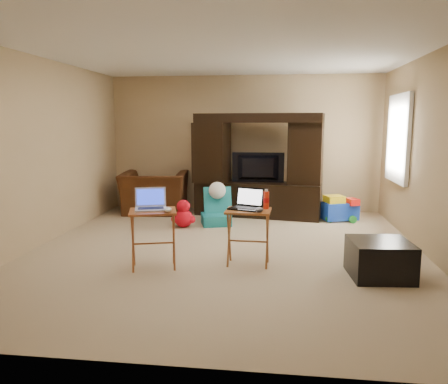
# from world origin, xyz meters

# --- Properties ---
(floor) EXTENTS (5.50, 5.50, 0.00)m
(floor) POSITION_xyz_m (0.00, 0.00, 0.00)
(floor) COLOR #C4AE88
(floor) RESTS_ON ground
(ceiling) EXTENTS (5.50, 5.50, 0.00)m
(ceiling) POSITION_xyz_m (0.00, 0.00, 2.50)
(ceiling) COLOR silver
(ceiling) RESTS_ON ground
(wall_back) EXTENTS (5.00, 0.00, 5.00)m
(wall_back) POSITION_xyz_m (0.00, 2.75, 1.25)
(wall_back) COLOR tan
(wall_back) RESTS_ON ground
(wall_front) EXTENTS (5.00, 0.00, 5.00)m
(wall_front) POSITION_xyz_m (0.00, -2.75, 1.25)
(wall_front) COLOR tan
(wall_front) RESTS_ON ground
(wall_left) EXTENTS (0.00, 5.50, 5.50)m
(wall_left) POSITION_xyz_m (-2.50, 0.00, 1.25)
(wall_left) COLOR tan
(wall_left) RESTS_ON ground
(wall_right) EXTENTS (0.00, 5.50, 5.50)m
(wall_right) POSITION_xyz_m (2.50, 0.00, 1.25)
(wall_right) COLOR tan
(wall_right) RESTS_ON ground
(window_pane) EXTENTS (0.00, 1.20, 1.20)m
(window_pane) POSITION_xyz_m (2.48, 1.55, 1.40)
(window_pane) COLOR white
(window_pane) RESTS_ON ground
(window_frame) EXTENTS (0.06, 1.14, 1.34)m
(window_frame) POSITION_xyz_m (2.46, 1.55, 1.40)
(window_frame) COLOR white
(window_frame) RESTS_ON ground
(entertainment_center) EXTENTS (2.26, 0.89, 1.80)m
(entertainment_center) POSITION_xyz_m (0.30, 2.19, 0.90)
(entertainment_center) COLOR black
(entertainment_center) RESTS_ON floor
(television) EXTENTS (0.91, 0.12, 0.53)m
(television) POSITION_xyz_m (0.30, 2.15, 0.86)
(television) COLOR black
(television) RESTS_ON entertainment_center
(recliner) EXTENTS (1.25, 1.12, 0.75)m
(recliner) POSITION_xyz_m (-1.59, 2.22, 0.37)
(recliner) COLOR #45220E
(recliner) RESTS_ON floor
(child_rocker) EXTENTS (0.58, 0.63, 0.61)m
(child_rocker) POSITION_xyz_m (-0.33, 1.42, 0.30)
(child_rocker) COLOR #17777F
(child_rocker) RESTS_ON floor
(plush_toy) EXTENTS (0.40, 0.33, 0.45)m
(plush_toy) POSITION_xyz_m (-0.82, 1.18, 0.22)
(plush_toy) COLOR red
(plush_toy) RESTS_ON floor
(push_toy) EXTENTS (0.69, 0.59, 0.44)m
(push_toy) POSITION_xyz_m (1.70, 1.97, 0.22)
(push_toy) COLOR blue
(push_toy) RESTS_ON floor
(ottoman) EXTENTS (0.67, 0.67, 0.40)m
(ottoman) POSITION_xyz_m (1.75, -0.76, 0.20)
(ottoman) COLOR black
(ottoman) RESTS_ON floor
(tray_table_left) EXTENTS (0.61, 0.54, 0.67)m
(tray_table_left) POSITION_xyz_m (-0.73, -0.79, 0.34)
(tray_table_left) COLOR #A15927
(tray_table_left) RESTS_ON floor
(tray_table_right) EXTENTS (0.52, 0.42, 0.66)m
(tray_table_right) POSITION_xyz_m (0.32, -0.54, 0.33)
(tray_table_right) COLOR #A35B27
(tray_table_right) RESTS_ON floor
(laptop_left) EXTENTS (0.42, 0.38, 0.24)m
(laptop_left) POSITION_xyz_m (-0.76, -0.76, 0.79)
(laptop_left) COLOR silver
(laptop_left) RESTS_ON tray_table_left
(laptop_right) EXTENTS (0.42, 0.38, 0.24)m
(laptop_right) POSITION_xyz_m (0.28, -0.52, 0.78)
(laptop_right) COLOR black
(laptop_right) RESTS_ON tray_table_right
(mouse_left) EXTENTS (0.11, 0.15, 0.06)m
(mouse_left) POSITION_xyz_m (-0.54, -0.86, 0.70)
(mouse_left) COLOR silver
(mouse_left) RESTS_ON tray_table_left
(mouse_right) EXTENTS (0.12, 0.15, 0.05)m
(mouse_right) POSITION_xyz_m (0.45, -0.66, 0.68)
(mouse_right) COLOR #3C3C40
(mouse_right) RESTS_ON tray_table_right
(water_bottle) EXTENTS (0.06, 0.06, 0.20)m
(water_bottle) POSITION_xyz_m (0.52, -0.46, 0.76)
(water_bottle) COLOR red
(water_bottle) RESTS_ON tray_table_right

